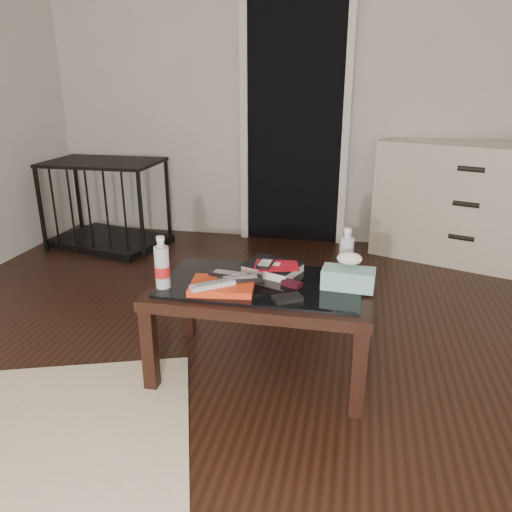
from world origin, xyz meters
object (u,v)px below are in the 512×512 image
at_px(pet_crate, 108,218).
at_px(water_bottle_right, 346,253).
at_px(coffee_table, 262,295).
at_px(textbook, 273,268).
at_px(dresser, 459,203).
at_px(water_bottle_left, 162,262).
at_px(tissue_box, 348,278).

height_order(pet_crate, water_bottle_right, pet_crate).
bearing_deg(coffee_table, textbook, 78.21).
bearing_deg(dresser, water_bottle_left, -107.87).
bearing_deg(tissue_box, textbook, 166.46).
relative_size(pet_crate, water_bottle_left, 4.29).
xyz_separation_m(coffee_table, textbook, (0.03, 0.13, 0.09)).
distance_m(dresser, textbook, 2.08).
relative_size(water_bottle_left, tissue_box, 1.03).
relative_size(coffee_table, tissue_box, 4.35).
distance_m(coffee_table, dresser, 2.21).
bearing_deg(dresser, water_bottle_right, -94.35).
height_order(water_bottle_left, water_bottle_right, same).
bearing_deg(dresser, tissue_box, -92.35).
height_order(coffee_table, water_bottle_right, water_bottle_right).
bearing_deg(textbook, water_bottle_right, 22.60).
height_order(dresser, pet_crate, dresser).
bearing_deg(tissue_box, pet_crate, 145.74).
relative_size(coffee_table, pet_crate, 0.98).
bearing_deg(tissue_box, water_bottle_left, -164.44).
height_order(dresser, water_bottle_right, dresser).
bearing_deg(water_bottle_right, coffee_table, -158.90).
xyz_separation_m(textbook, water_bottle_right, (0.34, 0.01, 0.10)).
bearing_deg(textbook, coffee_table, -81.35).
height_order(water_bottle_right, tissue_box, water_bottle_right).
xyz_separation_m(dresser, pet_crate, (-2.81, -0.23, -0.22)).
relative_size(dresser, water_bottle_right, 5.46).
distance_m(coffee_table, tissue_box, 0.40).
xyz_separation_m(coffee_table, tissue_box, (0.39, 0.01, 0.11)).
xyz_separation_m(coffee_table, water_bottle_left, (-0.42, -0.15, 0.18)).
bearing_deg(water_bottle_left, pet_crate, 124.22).
bearing_deg(pet_crate, water_bottle_right, -22.33).
xyz_separation_m(textbook, water_bottle_left, (-0.45, -0.28, 0.10)).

